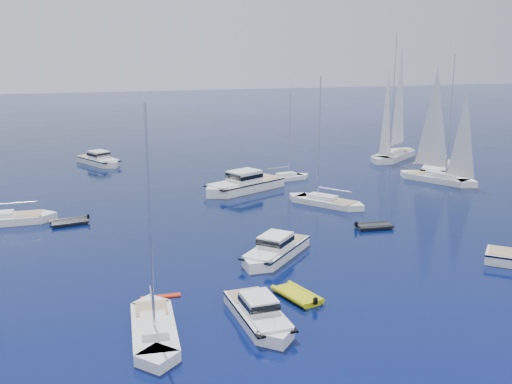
# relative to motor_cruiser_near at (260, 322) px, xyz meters

# --- Properties ---
(ground) EXTENTS (400.00, 400.00, 0.00)m
(ground) POSITION_rel_motor_cruiser_near_xyz_m (9.15, -1.01, 0.00)
(ground) COLOR #09125C
(ground) RESTS_ON ground
(motor_cruiser_near) EXTENTS (2.94, 8.33, 2.15)m
(motor_cruiser_near) POSITION_rel_motor_cruiser_near_xyz_m (0.00, 0.00, 0.00)
(motor_cruiser_near) COLOR white
(motor_cruiser_near) RESTS_ON ground
(motor_cruiser_left) EXTENTS (8.33, 8.55, 2.40)m
(motor_cruiser_left) POSITION_rel_motor_cruiser_near_xyz_m (4.55, 11.00, 0.00)
(motor_cruiser_left) COLOR white
(motor_cruiser_left) RESTS_ON ground
(motor_cruiser_centre) EXTENTS (12.02, 8.51, 3.06)m
(motor_cruiser_centre) POSITION_rel_motor_cruiser_near_xyz_m (8.12, 34.04, 0.00)
(motor_cruiser_centre) COLOR white
(motor_cruiser_centre) RESTS_ON ground
(motor_cruiser_distant) EXTENTS (9.18, 10.32, 2.79)m
(motor_cruiser_distant) POSITION_rel_motor_cruiser_near_xyz_m (36.26, 37.19, 0.00)
(motor_cruiser_distant) COLOR white
(motor_cruiser_distant) RESTS_ON ground
(motor_cruiser_horizon) EXTENTS (6.97, 9.65, 2.47)m
(motor_cruiser_horizon) POSITION_rel_motor_cruiser_near_xyz_m (-7.54, 55.68, 0.00)
(motor_cruiser_horizon) COLOR silver
(motor_cruiser_horizon) RESTS_ON ground
(sailboat_fore) EXTENTS (3.18, 9.97, 14.45)m
(sailboat_fore) POSITION_rel_motor_cruiser_near_xyz_m (-6.52, 0.13, 0.00)
(sailboat_fore) COLOR white
(sailboat_fore) RESTS_ON ground
(sailboat_mid_r) EXTENTS (7.89, 9.19, 14.21)m
(sailboat_mid_r) POSITION_rel_motor_cruiser_near_xyz_m (14.99, 25.28, 0.00)
(sailboat_mid_r) COLOR white
(sailboat_mid_r) RESTS_ON ground
(sailboat_mid_l) EXTENTS (11.19, 3.03, 16.40)m
(sailboat_mid_l) POSITION_rel_motor_cruiser_near_xyz_m (-18.03, 27.56, 0.00)
(sailboat_mid_l) COLOR white
(sailboat_mid_l) RESTS_ON ground
(sailboat_centre) EXTENTS (7.95, 3.50, 11.33)m
(sailboat_centre) POSITION_rel_motor_cruiser_near_xyz_m (14.69, 38.18, 0.00)
(sailboat_centre) COLOR white
(sailboat_centre) RESTS_ON ground
(sailboat_sails_r) EXTENTS (8.02, 11.06, 16.31)m
(sailboat_sails_r) POSITION_rel_motor_cruiser_near_xyz_m (33.06, 31.93, 0.00)
(sailboat_sails_r) COLOR white
(sailboat_sails_r) RESTS_ON ground
(sailboat_sails_far) EXTENTS (12.31, 10.86, 19.22)m
(sailboat_sails_far) POSITION_rel_motor_cruiser_near_xyz_m (35.57, 47.72, 0.00)
(sailboat_sails_far) COLOR silver
(sailboat_sails_far) RESTS_ON ground
(tender_yellow) EXTENTS (3.21, 4.44, 0.95)m
(tender_yellow) POSITION_rel_motor_cruiser_near_xyz_m (3.52, 2.83, 0.00)
(tender_yellow) COLOR #C2C50B
(tender_yellow) RESTS_ON ground
(tender_grey_near) EXTENTS (3.67, 2.18, 0.95)m
(tender_grey_near) POSITION_rel_motor_cruiser_near_xyz_m (16.05, 16.01, 0.00)
(tender_grey_near) COLOR black
(tender_grey_near) RESTS_ON ground
(tender_grey_far) EXTENTS (3.98, 2.68, 0.95)m
(tender_grey_far) POSITION_rel_motor_cruiser_near_xyz_m (-11.55, 25.45, 0.00)
(tender_grey_far) COLOR black
(tender_grey_far) RESTS_ON ground
(kayak_orange) EXTENTS (2.71, 0.60, 0.30)m
(kayak_orange) POSITION_rel_motor_cruiser_near_xyz_m (-5.41, 5.55, 0.00)
(kayak_orange) COLOR red
(kayak_orange) RESTS_ON ground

